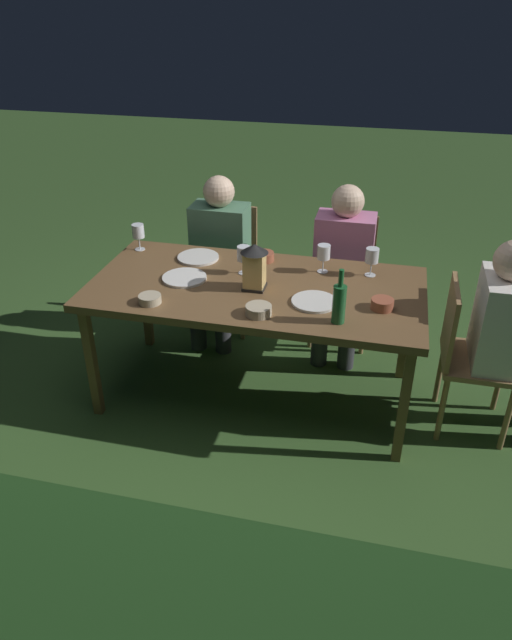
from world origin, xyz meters
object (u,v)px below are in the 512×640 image
(chair_head_near, at_px, (467,352))
(chair_side_left_a, at_px, (343,273))
(wine_glass_d, at_px, (324,253))
(bowl_olives, at_px, (264,256))
(bowl_bread, at_px, (259,310))
(wine_glass_a, at_px, (372,257))
(plate_a, at_px, (198,257))
(plate_c, at_px, (314,302))
(dining_table, at_px, (256,294))
(person_in_cream, at_px, (511,332))
(wine_glass_b, at_px, (138,232))
(bowl_dip, at_px, (382,304))
(lantern_centerpiece, at_px, (254,264))
(chair_side_left_b, at_px, (226,261))
(green_bottle_on_table, at_px, (339,303))
(person_in_green, at_px, (218,252))
(plate_b, at_px, (184,278))
(wine_glass_c, at_px, (244,255))
(bowl_salad, at_px, (150,299))
(person_in_pink, at_px, (342,264))

(chair_head_near, height_order, chair_side_left_a, same)
(chair_side_left_a, bearing_deg, wine_glass_d, 82.18)
(bowl_olives, height_order, bowl_bread, bowl_olives)
(chair_head_near, bearing_deg, wine_glass_a, -26.06)
(plate_a, xyz_separation_m, bowl_olives, (-0.40, -0.06, 0.02))
(chair_side_left_a, xyz_separation_m, plate_c, (0.07, 0.99, 0.28))
(dining_table, xyz_separation_m, plate_c, (-0.35, 0.14, 0.06))
(person_in_cream, xyz_separation_m, wine_glass_b, (2.23, -0.33, 0.24))
(chair_head_near, relative_size, wine_glass_b, 5.15)
(wine_glass_d, height_order, plate_a, wine_glass_d)
(plate_c, bearing_deg, bowl_olives, -51.24)
(wine_glass_b, bearing_deg, bowl_dip, 164.03)
(lantern_centerpiece, distance_m, plate_c, 0.39)
(bowl_dip, bearing_deg, chair_side_left_b, -40.81)
(wine_glass_a, height_order, wine_glass_d, same)
(lantern_centerpiece, bearing_deg, dining_table, -93.54)
(plate_a, bearing_deg, wine_glass_a, -179.97)
(lantern_centerpiece, xyz_separation_m, wine_glass_d, (-0.34, -0.30, -0.03))
(lantern_centerpiece, height_order, green_bottle_on_table, green_bottle_on_table)
(person_in_cream, bearing_deg, lantern_centerpiece, 1.54)
(wine_glass_a, distance_m, wine_glass_b, 1.46)
(bowl_olives, height_order, bowl_dip, bowl_dip)
(green_bottle_on_table, height_order, bowl_olives, green_bottle_on_table)
(dining_table, height_order, plate_c, plate_c)
(person_in_green, xyz_separation_m, green_bottle_on_table, (-0.92, 0.97, 0.23))
(person_in_green, xyz_separation_m, bowl_bread, (-0.51, 0.99, 0.15))
(wine_glass_a, bearing_deg, chair_head_near, 153.94)
(lantern_centerpiece, bearing_deg, plate_b, -2.77)
(chair_head_near, distance_m, plate_b, 1.64)
(wine_glass_c, height_order, plate_c, wine_glass_c)
(chair_head_near, height_order, chair_side_left_b, same)
(green_bottle_on_table, bearing_deg, dining_table, -31.81)
(person_in_cream, height_order, person_in_green, same)
(chair_side_left_a, distance_m, bowl_salad, 1.54)
(bowl_olives, distance_m, bowl_bread, 0.68)
(chair_side_left_b, bearing_deg, person_in_cream, 154.60)
(dining_table, distance_m, person_in_cream, 1.39)
(person_in_green, bearing_deg, chair_head_near, 157.64)
(dining_table, xyz_separation_m, bowl_bread, (-0.09, 0.33, 0.08))
(person_in_pink, bearing_deg, chair_head_near, 139.10)
(wine_glass_b, distance_m, bowl_bread, 1.14)
(chair_head_near, relative_size, wine_glass_d, 5.15)
(bowl_salad, bearing_deg, green_bottle_on_table, -178.50)
(chair_head_near, bearing_deg, plate_b, 0.61)
(person_in_pink, xyz_separation_m, bowl_dip, (-0.28, 0.78, 0.15))
(dining_table, bearing_deg, lantern_centerpiece, 86.46)
(dining_table, xyz_separation_m, chair_side_left_b, (0.42, -0.86, -0.22))
(chair_side_left_a, height_order, plate_b, chair_side_left_a)
(person_in_green, height_order, plate_b, person_in_green)
(plate_c, bearing_deg, wine_glass_a, -122.78)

